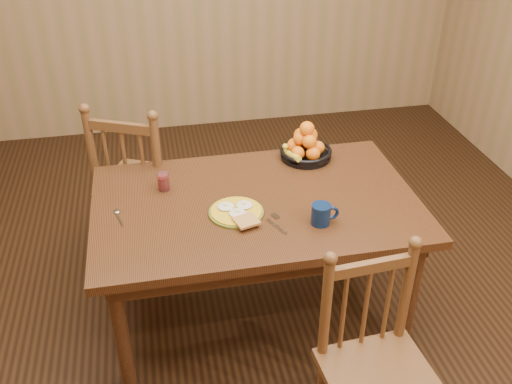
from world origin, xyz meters
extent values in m
cube|color=black|center=(0.00, 0.00, 0.00)|extent=(4.50, 5.00, 0.01)
cube|color=black|center=(0.00, 0.00, 0.73)|extent=(1.60, 1.00, 0.04)
cube|color=black|center=(0.00, 0.42, 0.65)|extent=(1.40, 0.04, 0.10)
cube|color=black|center=(0.00, -0.42, 0.65)|extent=(1.40, 0.04, 0.10)
cube|color=black|center=(0.72, 0.00, 0.65)|extent=(0.04, 0.84, 0.10)
cube|color=black|center=(-0.72, 0.00, 0.65)|extent=(0.04, 0.84, 0.10)
cylinder|color=black|center=(-0.70, -0.40, 0.35)|extent=(0.07, 0.07, 0.70)
cylinder|color=black|center=(0.70, -0.40, 0.35)|extent=(0.07, 0.07, 0.70)
cylinder|color=black|center=(-0.70, 0.40, 0.35)|extent=(0.07, 0.07, 0.70)
cylinder|color=black|center=(0.70, 0.40, 0.35)|extent=(0.07, 0.07, 0.70)
cube|color=#4A2B16|center=(-0.55, 0.72, 0.48)|extent=(0.62, 0.61, 0.04)
cylinder|color=#4A2B16|center=(-0.30, 0.81, 0.23)|extent=(0.04, 0.04, 0.46)
cylinder|color=#4A2B16|center=(-0.65, 0.97, 0.23)|extent=(0.04, 0.04, 0.46)
cylinder|color=#4A2B16|center=(-0.45, 0.47, 0.23)|extent=(0.04, 0.04, 0.46)
cylinder|color=#4A2B16|center=(-0.80, 0.63, 0.23)|extent=(0.04, 0.04, 0.46)
cylinder|color=#4A2B16|center=(-0.46, 0.45, 0.76)|extent=(0.05, 0.05, 0.56)
cylinder|color=#4A2B16|center=(-0.81, 0.61, 0.76)|extent=(0.05, 0.05, 0.56)
cylinder|color=#4A2B16|center=(-0.63, 0.53, 0.71)|extent=(0.02, 0.02, 0.43)
cube|color=#4A2B16|center=(-0.63, 0.53, 0.96)|extent=(0.37, 0.19, 0.05)
cube|color=#4A2B16|center=(0.32, -0.91, 0.44)|extent=(0.46, 0.44, 0.04)
cylinder|color=#4A2B16|center=(0.49, -0.73, 0.21)|extent=(0.04, 0.04, 0.42)
cylinder|color=#4A2B16|center=(0.13, -0.74, 0.70)|extent=(0.04, 0.04, 0.51)
cylinder|color=#4A2B16|center=(0.49, -0.72, 0.70)|extent=(0.04, 0.04, 0.51)
cylinder|color=#4A2B16|center=(0.31, -0.73, 0.65)|extent=(0.02, 0.02, 0.39)
cube|color=#4A2B16|center=(0.31, -0.73, 0.87)|extent=(0.35, 0.06, 0.05)
cylinder|color=#59601E|center=(-0.12, -0.09, 0.76)|extent=(0.26, 0.26, 0.01)
cylinder|color=gold|center=(-0.12, -0.09, 0.76)|extent=(0.24, 0.24, 0.01)
ellipsoid|color=silver|center=(-0.16, -0.06, 0.77)|extent=(0.08, 0.08, 0.01)
cube|color=#F2E08C|center=(-0.16, -0.06, 0.79)|extent=(0.02, 0.02, 0.01)
ellipsoid|color=silver|center=(-0.07, -0.06, 0.77)|extent=(0.08, 0.08, 0.01)
cube|color=#F2E08C|center=(-0.07, -0.06, 0.79)|extent=(0.02, 0.02, 0.01)
ellipsoid|color=silver|center=(-0.12, -0.12, 0.77)|extent=(0.08, 0.08, 0.01)
cube|color=#F2E08C|center=(-0.12, -0.12, 0.79)|extent=(0.02, 0.02, 0.01)
cube|color=brown|center=(-0.09, -0.20, 0.78)|extent=(0.13, 0.13, 0.01)
cube|color=silver|center=(0.05, -0.24, 0.75)|extent=(0.08, 0.14, 0.00)
cube|color=silver|center=(0.06, -0.15, 0.75)|extent=(0.04, 0.05, 0.00)
cube|color=silver|center=(-0.66, -0.04, 0.75)|extent=(0.04, 0.12, 0.00)
ellipsoid|color=silver|center=(-0.68, 0.04, 0.76)|extent=(0.03, 0.04, 0.01)
cylinder|color=#0A1A3A|center=(0.26, -0.25, 0.80)|extent=(0.09, 0.09, 0.10)
torus|color=#0A1A3A|center=(0.31, -0.25, 0.80)|extent=(0.07, 0.02, 0.07)
cylinder|color=black|center=(0.26, -0.25, 0.85)|extent=(0.08, 0.08, 0.00)
cylinder|color=silver|center=(-0.44, 0.20, 0.80)|extent=(0.06, 0.06, 0.09)
cylinder|color=maroon|center=(-0.44, 0.20, 0.79)|extent=(0.05, 0.05, 0.07)
cylinder|color=black|center=(0.36, 0.38, 0.76)|extent=(0.28, 0.28, 0.02)
torus|color=black|center=(0.36, 0.38, 0.80)|extent=(0.29, 0.29, 0.02)
cylinder|color=black|center=(0.36, 0.38, 0.75)|extent=(0.10, 0.10, 0.01)
sphere|color=orange|center=(0.43, 0.38, 0.81)|extent=(0.07, 0.07, 0.07)
sphere|color=orange|center=(0.38, 0.44, 0.81)|extent=(0.08, 0.08, 0.08)
sphere|color=orange|center=(0.30, 0.42, 0.81)|extent=(0.08, 0.08, 0.08)
sphere|color=orange|center=(0.30, 0.34, 0.81)|extent=(0.07, 0.07, 0.07)
sphere|color=orange|center=(0.38, 0.31, 0.81)|extent=(0.08, 0.08, 0.08)
sphere|color=orange|center=(0.39, 0.41, 0.87)|extent=(0.08, 0.08, 0.08)
sphere|color=orange|center=(0.32, 0.39, 0.87)|extent=(0.07, 0.07, 0.07)
sphere|color=orange|center=(0.36, 0.34, 0.87)|extent=(0.08, 0.08, 0.08)
sphere|color=orange|center=(0.36, 0.38, 0.93)|extent=(0.08, 0.08, 0.08)
sphere|color=orange|center=(0.34, 0.43, 0.87)|extent=(0.07, 0.07, 0.07)
cylinder|color=yellow|center=(0.27, 0.34, 0.80)|extent=(0.10, 0.17, 0.07)
camera|label=1|loc=(-0.46, -2.31, 2.29)|focal=40.00mm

